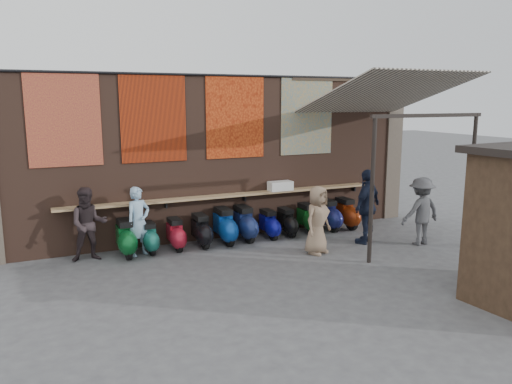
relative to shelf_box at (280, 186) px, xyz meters
The scene contains 33 objects.
ground 2.99m from the shelf_box, 122.27° to the right, with size 70.00×70.00×0.00m, color #474749.
brick_wall 1.69m from the shelf_box, 164.60° to the left, with size 10.00×0.40×4.00m, color brown.
pier_right 3.84m from the shelf_box, ahead, with size 0.50×0.50×4.00m, color #4C4238.
eating_counter 1.46m from the shelf_box, behind, with size 8.00×0.32×0.05m, color #9E7A51.
shelf_box is the anchor object (origin of this frame).
tapestry_redgold 5.35m from the shelf_box, behind, with size 1.50×0.02×2.00m, color maroon.
tapestry_sun 3.61m from the shelf_box, behind, with size 1.50×0.02×2.00m, color red.
tapestry_orange 2.11m from the shelf_box, behind, with size 1.50×0.02×2.00m, color #C84919.
tapestry_multi 1.96m from the shelf_box, 11.99° to the left, with size 1.50×0.02×2.00m, color teal.
hang_rail 3.10m from the shelf_box, behind, with size 0.06×0.06×9.50m, color black.
scooter_stool_0 4.09m from the shelf_box, behind, with size 0.38×0.85×0.81m, color #0B5121, non-canonical shape.
scooter_stool_1 3.58m from the shelf_box, behind, with size 0.33×0.73×0.69m, color #196557, non-canonical shape.
scooter_stool_2 3.00m from the shelf_box, behind, with size 0.34×0.76×0.72m, color #A61628, non-canonical shape.
scooter_stool_3 2.42m from the shelf_box, behind, with size 0.36×0.80×0.76m, color black, non-canonical shape.
scooter_stool_4 1.86m from the shelf_box, 169.58° to the right, with size 0.40×0.90×0.85m, color #0D3D94, non-canonical shape.
scooter_stool_5 1.40m from the shelf_box, 166.91° to the right, with size 0.40×0.89×0.84m, color navy, non-canonical shape.
scooter_stool_6 1.06m from the shelf_box, 145.36° to the right, with size 0.33×0.74×0.71m, color navy, non-canonical shape.
scooter_stool_7 0.94m from the shelf_box, 80.90° to the right, with size 0.33×0.73×0.70m, color black, non-canonical shape.
scooter_stool_8 1.12m from the shelf_box, 23.52° to the right, with size 0.36×0.80×0.76m, color #0F4B19, non-canonical shape.
scooter_stool_9 1.57m from the shelf_box, 11.17° to the right, with size 0.38×0.85×0.81m, color navy, non-canonical shape.
scooter_stool_10 2.05m from the shelf_box, ahead, with size 0.38×0.84×0.80m, color maroon, non-canonical shape.
diner_left 3.74m from the shelf_box, behind, with size 0.56×0.37×1.54m, color #91B7D4.
diner_right 4.77m from the shelf_box, behind, with size 0.78×0.60×1.59m, color #2D2325.
shopper_navy 2.26m from the shelf_box, 48.30° to the right, with size 1.05×0.44×1.80m, color #151C31.
shopper_grey 3.47m from the shelf_box, 41.26° to the right, with size 1.04×0.60×1.62m, color #505054.
shopper_tan 1.95m from the shelf_box, 90.98° to the right, with size 0.75×0.49×1.54m, color #8C7159.
stall_sign 5.42m from the shelf_box, 68.39° to the right, with size 1.20×0.04×0.50m, color gold.
stall_shelf 5.39m from the shelf_box, 68.39° to the right, with size 1.96×0.10×0.06m, color #473321.
awning_canvas 3.39m from the shelf_box, 34.36° to the right, with size 3.20×3.40×0.03m, color beige.
awning_ledger 3.40m from the shelf_box, ahead, with size 3.30×0.08×0.12m, color #33261C.
awning_header 4.00m from the shelf_box, 54.77° to the right, with size 3.00×0.08×0.08m, color black.
awning_post_left 2.99m from the shelf_box, 77.41° to the right, with size 0.09×0.09×3.10m, color black.
awning_post_right 4.52m from the shelf_box, 40.07° to the right, with size 0.09×0.09×3.10m, color black.
Camera 1 is at (-4.29, -8.87, 3.42)m, focal length 35.00 mm.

